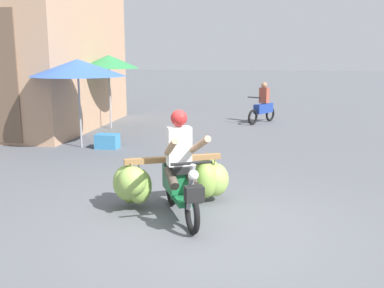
# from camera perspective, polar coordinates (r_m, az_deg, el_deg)

# --- Properties ---
(ground_plane) EXTENTS (120.00, 120.00, 0.00)m
(ground_plane) POSITION_cam_1_polar(r_m,az_deg,el_deg) (6.27, 1.47, -10.58)
(ground_plane) COLOR #56595E
(motorbike_main_loaded) EXTENTS (1.84, 1.99, 1.58)m
(motorbike_main_loaded) POSITION_cam_1_polar(r_m,az_deg,el_deg) (6.84, -2.48, -4.41)
(motorbike_main_loaded) COLOR black
(motorbike_main_loaded) RESTS_ON ground
(motorbike_distant_ahead_left) EXTENTS (0.95, 1.42, 1.40)m
(motorbike_distant_ahead_left) POSITION_cam_1_polar(r_m,az_deg,el_deg) (15.59, 9.08, 4.77)
(motorbike_distant_ahead_left) COLOR black
(motorbike_distant_ahead_left) RESTS_ON ground
(shopfront_building) EXTENTS (4.37, 6.13, 4.45)m
(shopfront_building) POSITION_cam_1_polar(r_m,az_deg,el_deg) (15.42, -19.98, 10.32)
(shopfront_building) COLOR tan
(shopfront_building) RESTS_ON ground
(market_umbrella_near_shop) EXTENTS (2.36, 2.36, 2.22)m
(market_umbrella_near_shop) POSITION_cam_1_polar(r_m,az_deg,el_deg) (11.53, -14.41, 9.43)
(market_umbrella_near_shop) COLOR #99999E
(market_umbrella_near_shop) RESTS_ON ground
(market_umbrella_further_along) EXTENTS (1.90, 1.90, 2.32)m
(market_umbrella_further_along) POSITION_cam_1_polar(r_m,az_deg,el_deg) (14.35, -10.61, 10.31)
(market_umbrella_further_along) COLOR #99999E
(market_umbrella_further_along) RESTS_ON ground
(produce_crate) EXTENTS (0.56, 0.40, 0.36)m
(produce_crate) POSITION_cam_1_polar(r_m,az_deg,el_deg) (11.47, -10.78, 0.36)
(produce_crate) COLOR teal
(produce_crate) RESTS_ON ground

